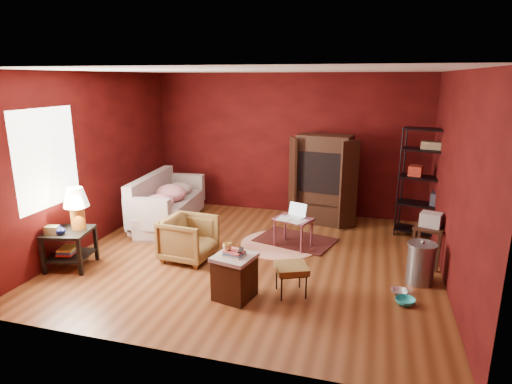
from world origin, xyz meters
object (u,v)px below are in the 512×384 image
armchair (189,236)px  side_table (73,220)px  laptop_desk (294,221)px  tv_armoire (323,178)px  wire_shelving (429,179)px  sofa (167,204)px  hamper (235,276)px

armchair → side_table: bearing=118.8°
laptop_desk → tv_armoire: (0.29, 1.38, 0.43)m
laptop_desk → wire_shelving: wire_shelving is taller
sofa → wire_shelving: (4.63, 0.61, 0.64)m
sofa → tv_armoire: size_ratio=1.21×
hamper → tv_armoire: tv_armoire is taller
tv_armoire → wire_shelving: 1.84m
armchair → laptop_desk: bearing=-52.7°
side_table → wire_shelving: wire_shelving is taller
tv_armoire → armchair: bearing=-118.7°
side_table → laptop_desk: bearing=28.3°
side_table → wire_shelving: (5.05, 2.68, 0.33)m
hamper → wire_shelving: 3.94m
side_table → tv_armoire: 4.39m
sofa → laptop_desk: sofa is taller
side_table → laptop_desk: side_table is taller
laptop_desk → tv_armoire: bearing=97.8°
armchair → side_table: (-1.50, -0.67, 0.34)m
armchair → wire_shelving: (3.55, 2.01, 0.67)m
armchair → wire_shelving: 4.13m
armchair → wire_shelving: bearing=-55.6°
hamper → laptop_desk: (0.39, 1.86, 0.15)m
laptop_desk → wire_shelving: (2.11, 1.10, 0.59)m
side_table → tv_armoire: bearing=42.5°
hamper → wire_shelving: bearing=49.8°
sofa → hamper: 3.18m
armchair → tv_armoire: bearing=-32.2°
sofa → hamper: bearing=-153.4°
laptop_desk → side_table: bearing=-132.1°
armchair → hamper: bearing=-126.9°
tv_armoire → laptop_desk: bearing=-93.5°
tv_armoire → wire_shelving: (1.82, -0.28, 0.16)m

